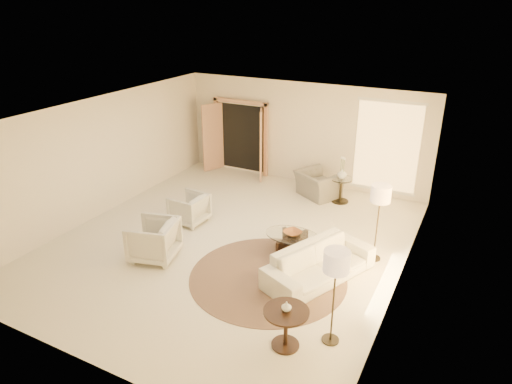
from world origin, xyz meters
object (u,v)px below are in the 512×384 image
at_px(armchair_left, 189,207).
at_px(bowl, 293,233).
at_px(coffee_table, 292,242).
at_px(accent_chair, 318,180).
at_px(end_table, 286,322).
at_px(armchair_right, 153,238).
at_px(floor_lamp_near, 381,197).
at_px(side_table, 341,188).
at_px(side_vase, 342,174).
at_px(floor_lamp_far, 336,266).
at_px(end_vase, 286,307).
at_px(sofa, 320,263).

distance_m(armchair_left, bowl, 2.69).
bearing_deg(bowl, coffee_table, 180.00).
bearing_deg(accent_chair, end_table, 135.59).
bearing_deg(armchair_right, coffee_table, 106.25).
xyz_separation_m(coffee_table, floor_lamp_near, (1.56, 0.54, 1.10)).
height_order(accent_chair, side_table, accent_chair).
bearing_deg(side_vase, end_table, -80.81).
distance_m(side_table, floor_lamp_far, 5.35).
relative_size(end_vase, side_vase, 0.61).
bearing_deg(coffee_table, accent_chair, 100.41).
relative_size(side_table, bowl, 1.84).
bearing_deg(sofa, side_table, 34.99).
distance_m(end_table, side_table, 5.55).
bearing_deg(end_table, armchair_left, 143.09).
relative_size(end_table, side_vase, 2.71).
height_order(sofa, floor_lamp_near, floor_lamp_near).
bearing_deg(side_vase, sofa, -78.61).
bearing_deg(coffee_table, sofa, -37.43).
distance_m(accent_chair, end_vase, 5.76).
relative_size(sofa, floor_lamp_far, 1.41).
relative_size(end_table, floor_lamp_far, 0.43).
relative_size(coffee_table, bowl, 3.86).
height_order(armchair_right, floor_lamp_near, floor_lamp_near).
bearing_deg(armchair_left, end_vase, 56.90).
distance_m(coffee_table, floor_lamp_far, 2.86).
distance_m(sofa, floor_lamp_far, 1.98).
bearing_deg(sofa, side_vase, 34.99).
xyz_separation_m(bowl, end_vase, (0.98, -2.56, 0.26)).
distance_m(sofa, coffee_table, 1.02).
bearing_deg(side_vase, end_vase, -80.81).
bearing_deg(floor_lamp_far, armchair_left, 151.14).
distance_m(sofa, accent_chair, 3.86).
distance_m(bowl, end_vase, 2.75).
relative_size(armchair_right, end_table, 1.31).
height_order(accent_chair, bowl, accent_chair).
distance_m(armchair_left, coffee_table, 2.70).
relative_size(accent_chair, side_table, 1.60).
distance_m(coffee_table, end_table, 2.75).
height_order(floor_lamp_near, bowl, floor_lamp_near).
xyz_separation_m(armchair_left, accent_chair, (2.14, 2.79, 0.07)).
xyz_separation_m(floor_lamp_near, end_vase, (-0.57, -3.10, -0.64)).
bearing_deg(floor_lamp_near, side_vase, 121.51).
relative_size(armchair_left, side_vase, 3.02).
bearing_deg(floor_lamp_near, end_table, -100.42).
bearing_deg(floor_lamp_near, end_vase, -100.42).
bearing_deg(armchair_left, coffee_table, 89.59).
height_order(end_table, floor_lamp_near, floor_lamp_near).
height_order(sofa, coffee_table, sofa).
distance_m(armchair_left, side_vase, 3.91).
bearing_deg(side_table, floor_lamp_near, -58.49).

